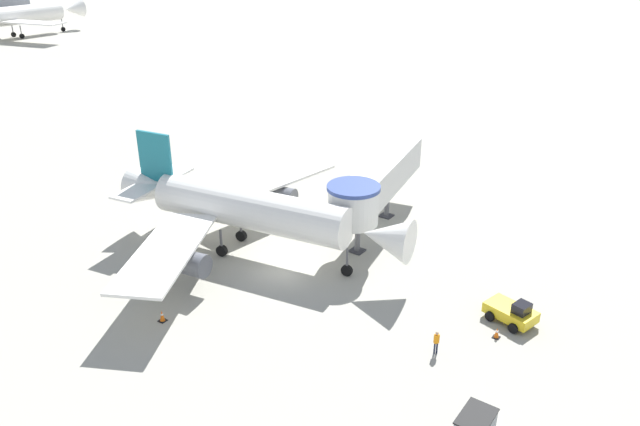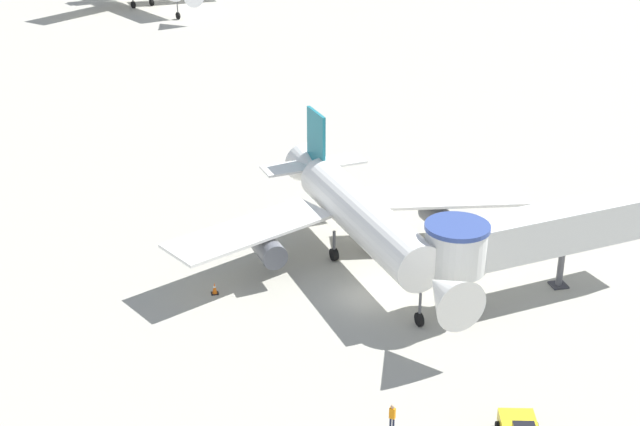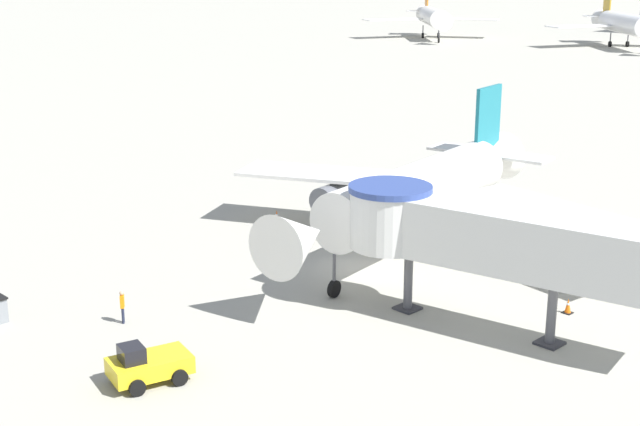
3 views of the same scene
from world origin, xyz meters
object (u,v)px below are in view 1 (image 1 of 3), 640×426
object	(u,v)px
traffic_cone_apron_front	(497,333)
background_jet_black_tail	(21,15)
traffic_cone_port_wing	(162,316)
pushback_tug_yellow	(512,312)
ground_crew_marshaller	(436,341)
traffic_cone_starboard_wing	(343,207)
main_airplane	(244,209)
jet_bridge	(374,184)
service_container_gray	(475,425)

from	to	relation	value
traffic_cone_apron_front	background_jet_black_tail	xyz separation A→B (m)	(49.24, 132.58, 4.59)
traffic_cone_port_wing	background_jet_black_tail	xyz separation A→B (m)	(60.28, 113.64, 4.55)
pushback_tug_yellow	ground_crew_marshaller	distance (m)	6.54
traffic_cone_starboard_wing	traffic_cone_port_wing	bearing A→B (deg)	179.26
main_airplane	ground_crew_marshaller	xyz separation A→B (m)	(-3.28, -18.26, -2.84)
jet_bridge	background_jet_black_tail	bearing A→B (deg)	60.23
background_jet_black_tail	traffic_cone_starboard_wing	bearing A→B (deg)	163.77
jet_bridge	traffic_cone_port_wing	xyz separation A→B (m)	(-19.35, 4.80, -4.10)
main_airplane	background_jet_black_tail	bearing A→B (deg)	56.65
pushback_tug_yellow	traffic_cone_apron_front	world-z (taller)	pushback_tug_yellow
pushback_tug_yellow	ground_crew_marshaller	xyz separation A→B (m)	(-5.98, 2.63, 0.18)
main_airplane	traffic_cone_starboard_wing	distance (m)	11.71
jet_bridge	service_container_gray	size ratio (longest dim) A/B	6.88
pushback_tug_yellow	traffic_cone_apron_front	distance (m)	2.29
service_container_gray	traffic_cone_apron_front	world-z (taller)	service_container_gray
service_container_gray	traffic_cone_port_wing	bearing A→B (deg)	96.25
traffic_cone_starboard_wing	background_jet_black_tail	world-z (taller)	background_jet_black_tail
traffic_cone_port_wing	traffic_cone_apron_front	bearing A→B (deg)	-59.76
traffic_cone_apron_front	main_airplane	bearing A→B (deg)	91.24
jet_bridge	service_container_gray	world-z (taller)	jet_bridge
traffic_cone_starboard_wing	traffic_cone_apron_front	distance (m)	21.44
main_airplane	traffic_cone_apron_front	bearing A→B (deg)	-98.15
service_container_gray	traffic_cone_apron_front	bearing A→B (deg)	13.57
traffic_cone_apron_front	background_jet_black_tail	bearing A→B (deg)	69.63
traffic_cone_starboard_wing	pushback_tug_yellow	bearing A→B (deg)	-113.82
traffic_cone_starboard_wing	ground_crew_marshaller	xyz separation A→B (m)	(-14.28, -16.16, 0.57)
pushback_tug_yellow	traffic_cone_starboard_wing	xyz separation A→B (m)	(8.30, 18.80, -0.39)
ground_crew_marshaller	traffic_cone_starboard_wing	bearing A→B (deg)	-92.42
jet_bridge	traffic_cone_apron_front	distance (m)	16.91
ground_crew_marshaller	pushback_tug_yellow	bearing A→B (deg)	-164.72
jet_bridge	main_airplane	bearing A→B (deg)	132.23
service_container_gray	traffic_cone_apron_front	xyz separation A→B (m)	(8.73, 2.11, -0.28)
main_airplane	traffic_cone_apron_front	world-z (taller)	main_airplane
main_airplane	jet_bridge	world-z (taller)	main_airplane
pushback_tug_yellow	background_jet_black_tail	xyz separation A→B (m)	(46.98, 132.72, 4.20)
pushback_tug_yellow	traffic_cone_apron_front	xyz separation A→B (m)	(-2.25, 0.14, -0.39)
jet_bridge	ground_crew_marshaller	distance (m)	17.12
service_container_gray	traffic_cone_port_wing	xyz separation A→B (m)	(-2.31, 21.04, -0.24)
pushback_tug_yellow	service_container_gray	xyz separation A→B (m)	(-10.99, -1.97, -0.11)
traffic_cone_starboard_wing	traffic_cone_apron_front	world-z (taller)	traffic_cone_starboard_wing
pushback_tug_yellow	traffic_cone_starboard_wing	world-z (taller)	pushback_tug_yellow
service_container_gray	traffic_cone_port_wing	size ratio (longest dim) A/B	2.82
main_airplane	traffic_cone_starboard_wing	bearing A→B (deg)	-20.17
pushback_tug_yellow	ground_crew_marshaller	size ratio (longest dim) A/B	2.23
jet_bridge	traffic_cone_port_wing	world-z (taller)	jet_bridge
jet_bridge	service_container_gray	bearing A→B (deg)	-147.09
traffic_cone_apron_front	traffic_cone_starboard_wing	bearing A→B (deg)	60.50
jet_bridge	service_container_gray	xyz separation A→B (m)	(-17.05, -16.24, -3.86)
pushback_tug_yellow	traffic_cone_port_wing	distance (m)	23.25
service_container_gray	ground_crew_marshaller	size ratio (longest dim) A/B	1.44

